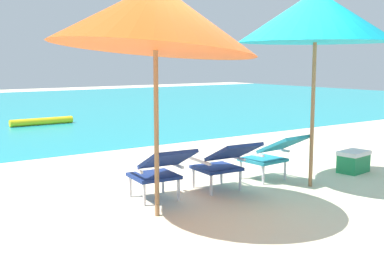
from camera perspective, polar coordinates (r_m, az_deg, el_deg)
name	(u,v)px	position (r m, az deg, el deg)	size (l,w,h in m)	color
ground_plane	(90,147)	(9.62, -11.70, -2.15)	(40.00, 40.00, 0.00)	beige
swim_buoy	(42,121)	(13.11, -17.01, 0.75)	(0.18, 0.18, 1.60)	yellow
lounge_chair_left	(160,168)	(5.71, -3.72, -4.71)	(0.62, 0.92, 0.68)	navy
lounge_chair_center	(224,161)	(6.14, 3.78, -3.82)	(0.59, 0.91, 0.68)	navy
lounge_chair_right	(273,153)	(6.76, 9.33, -2.83)	(0.60, 0.91, 0.68)	teal
beach_umbrella_left	(155,17)	(5.10, -4.28, 12.73)	(2.31, 2.26, 2.52)	olive
beach_umbrella_right	(316,17)	(6.52, 14.17, 12.42)	(2.54, 2.54, 2.52)	olive
cooler_box	(353,161)	(7.66, 18.21, -3.70)	(0.51, 0.38, 0.32)	#1E844C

